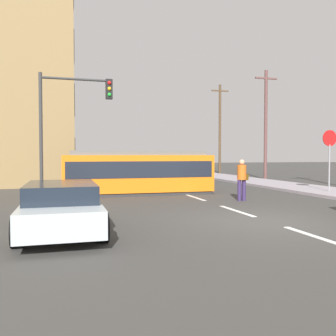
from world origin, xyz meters
TOP-DOWN VIEW (x-y plane):
  - ground_plane at (0.00, 10.00)m, footprint 120.00×120.00m
  - sidewalk_curb_right at (6.80, 6.00)m, footprint 3.20×36.00m
  - lane_stripe_0 at (0.00, -2.00)m, footprint 0.16×2.40m
  - lane_stripe_1 at (0.00, 2.00)m, footprint 0.16×2.40m
  - lane_stripe_2 at (0.00, 6.00)m, footprint 0.16×2.40m
  - lane_stripe_3 at (0.00, 14.22)m, footprint 0.16×2.40m
  - lane_stripe_4 at (0.00, 20.22)m, footprint 0.16×2.40m
  - streetcar_tram at (-2.10, 8.22)m, footprint 6.92×2.67m
  - city_bus at (-1.22, 17.77)m, footprint 2.62×5.48m
  - pedestrian_crossing at (1.45, 4.42)m, footprint 0.51×0.36m
  - parked_sedan_near at (-5.53, 0.19)m, footprint 1.92×4.51m
  - stop_sign at (6.60, 5.55)m, footprint 0.76×0.07m
  - traffic_light_mast at (-5.19, 6.93)m, footprint 3.00×0.33m
  - utility_pole_mid at (9.11, 15.44)m, footprint 1.80×0.24m
  - utility_pole_far at (9.51, 24.67)m, footprint 1.80×0.24m

SIDE VIEW (x-z plane):
  - ground_plane at x=0.00m, z-range 0.00..0.00m
  - lane_stripe_0 at x=0.00m, z-range 0.00..0.01m
  - lane_stripe_1 at x=0.00m, z-range 0.00..0.01m
  - lane_stripe_2 at x=0.00m, z-range 0.00..0.01m
  - lane_stripe_3 at x=0.00m, z-range 0.00..0.01m
  - lane_stripe_4 at x=0.00m, z-range 0.00..0.01m
  - sidewalk_curb_right at x=6.80m, z-range 0.00..0.14m
  - parked_sedan_near at x=-5.53m, z-range 0.03..1.22m
  - pedestrian_crossing at x=1.45m, z-range 0.11..1.78m
  - streetcar_tram at x=-2.10m, z-range 0.04..2.07m
  - city_bus at x=-1.22m, z-range 0.13..1.98m
  - stop_sign at x=6.60m, z-range 0.75..3.63m
  - traffic_light_mast at x=-5.19m, z-range 1.05..6.27m
  - utility_pole_mid at x=9.11m, z-range 0.18..8.34m
  - utility_pole_far at x=9.51m, z-range 0.18..8.98m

